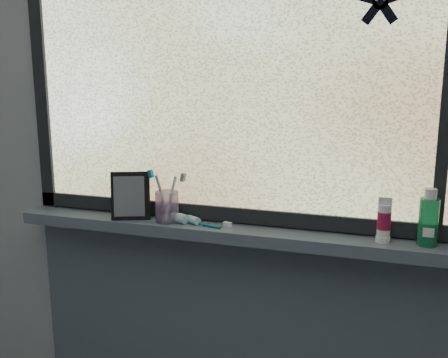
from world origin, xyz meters
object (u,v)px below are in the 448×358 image
mouthwash_bottle (429,217)px  vanity_mirror (131,196)px  toothbrush_cup (167,206)px  cream_tube (384,218)px

mouthwash_bottle → vanity_mirror: bearing=-178.7°
vanity_mirror → toothbrush_cup: bearing=-16.5°
toothbrush_cup → cream_tube: bearing=0.1°
toothbrush_cup → vanity_mirror: bearing=-175.0°
toothbrush_cup → mouthwash_bottle: mouthwash_bottle is taller
mouthwash_bottle → cream_tube: (-0.12, -0.01, -0.01)m
vanity_mirror → mouthwash_bottle: (0.97, 0.02, 0.00)m
vanity_mirror → toothbrush_cup: vanity_mirror is taller
toothbrush_cup → cream_tube: 0.71m
vanity_mirror → toothbrush_cup: (0.13, 0.01, -0.03)m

